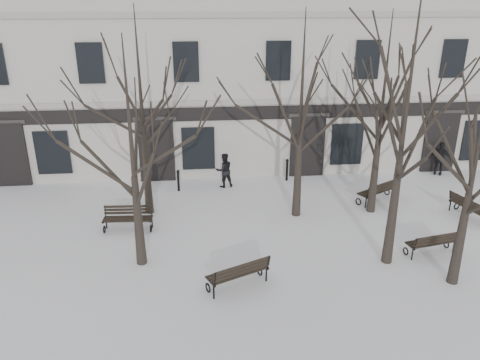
{
  "coord_description": "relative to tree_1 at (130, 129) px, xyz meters",
  "views": [
    {
      "loc": [
        -1.62,
        -12.66,
        8.05
      ],
      "look_at": [
        -0.14,
        3.0,
        1.83
      ],
      "focal_mm": 35.0,
      "sensor_mm": 36.0,
      "label": 1
    }
  ],
  "objects": [
    {
      "name": "ground",
      "position": [
        3.55,
        -0.65,
        -4.45
      ],
      "size": [
        100.0,
        100.0,
        0.0
      ],
      "primitive_type": "plane",
      "color": "white",
      "rests_on": "ground"
    },
    {
      "name": "building",
      "position": [
        3.55,
        12.31,
        1.06
      ],
      "size": [
        40.4,
        10.2,
        11.4
      ],
      "color": "beige",
      "rests_on": "ground"
    },
    {
      "name": "tree_1",
      "position": [
        0.0,
        0.0,
        0.0
      ],
      "size": [
        4.99,
        4.99,
        7.13
      ],
      "color": "black",
      "rests_on": "ground"
    },
    {
      "name": "tree_2",
      "position": [
        7.91,
        -0.66,
        0.96
      ],
      "size": [
        6.06,
        6.06,
        8.66
      ],
      "color": "black",
      "rests_on": "ground"
    },
    {
      "name": "tree_3",
      "position": [
        9.43,
        -1.97,
        -0.15
      ],
      "size": [
        4.82,
        4.82,
        6.89
      ],
      "color": "black",
      "rests_on": "ground"
    },
    {
      "name": "tree_4",
      "position": [
        -0.07,
        3.82,
        0.44
      ],
      "size": [
        5.48,
        5.48,
        7.82
      ],
      "color": "black",
      "rests_on": "ground"
    },
    {
      "name": "tree_5",
      "position": [
        5.69,
        3.05,
        0.36
      ],
      "size": [
        5.39,
        5.39,
        7.71
      ],
      "color": "black",
      "rests_on": "ground"
    },
    {
      "name": "tree_6",
      "position": [
        8.74,
        3.1,
        0.33
      ],
      "size": [
        5.35,
        5.35,
        7.64
      ],
      "color": "black",
      "rests_on": "ground"
    },
    {
      "name": "bench_1",
      "position": [
        2.99,
        -1.66,
        -3.94
      ],
      "size": [
        1.96,
        1.38,
        0.94
      ],
      "rotation": [
        0.0,
        0.0,
        3.57
      ],
      "color": "black",
      "rests_on": "ground"
    },
    {
      "name": "bench_2",
      "position": [
        9.53,
        -0.38,
        -3.99
      ],
      "size": [
        1.78,
        0.94,
        0.85
      ],
      "rotation": [
        0.0,
        0.0,
        3.34
      ],
      "color": "black",
      "rests_on": "ground"
    },
    {
      "name": "bench_3",
      "position": [
        -0.71,
        2.41,
        -3.97
      ],
      "size": [
        1.81,
        0.73,
        0.89
      ],
      "rotation": [
        0.0,
        0.0,
        -0.05
      ],
      "color": "black",
      "rests_on": "ground"
    },
    {
      "name": "bench_4",
      "position": [
        9.35,
        3.94,
        -3.93
      ],
      "size": [
        1.97,
        1.53,
        0.96
      ],
      "rotation": [
        0.0,
        0.0,
        3.66
      ],
      "color": "black",
      "rests_on": "ground"
    },
    {
      "name": "bench_5",
      "position": [
        12.25,
        2.04,
        -3.96
      ],
      "size": [
        1.11,
        1.89,
        0.9
      ],
      "rotation": [
        0.0,
        0.0,
        1.85
      ],
      "color": "black",
      "rests_on": "ground"
    },
    {
      "name": "bollard_a",
      "position": [
        1.02,
        5.93,
        -3.93
      ],
      "size": [
        0.13,
        0.13,
        0.98
      ],
      "color": "black",
      "rests_on": "ground"
    },
    {
      "name": "bollard_b",
      "position": [
        6.01,
        6.72,
        -3.89
      ],
      "size": [
        0.13,
        0.13,
        1.05
      ],
      "color": "black",
      "rests_on": "ground"
    },
    {
      "name": "pedestrian_b",
      "position": [
        3.07,
        6.23,
        -4.45
      ],
      "size": [
        0.88,
        0.76,
        1.57
      ],
      "primitive_type": "imported",
      "rotation": [
        0.0,
        0.0,
        3.38
      ],
      "color": "black",
      "rests_on": "ground"
    },
    {
      "name": "pedestrian_c",
      "position": [
        13.41,
        6.75,
        -4.45
      ],
      "size": [
        1.03,
        0.83,
        1.63
      ],
      "primitive_type": "imported",
      "rotation": [
        0.0,
        0.0,
        2.61
      ],
      "color": "black",
      "rests_on": "ground"
    }
  ]
}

